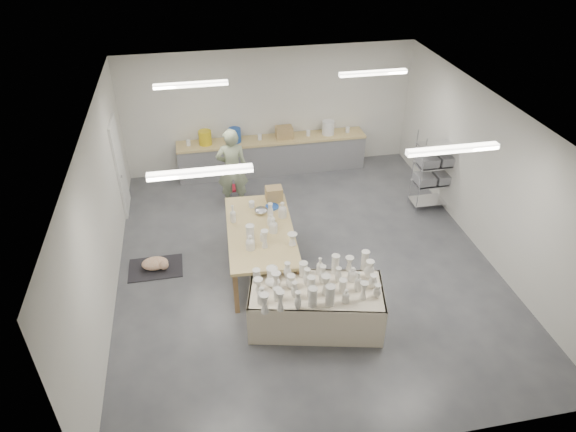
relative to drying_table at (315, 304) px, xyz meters
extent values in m
plane|color=#424449|center=(0.19, 1.66, -0.43)|extent=(8.00, 8.00, 0.00)
cube|color=white|center=(0.19, 1.66, 2.56)|extent=(7.00, 8.00, 0.02)
cube|color=silver|center=(0.19, 5.66, 1.07)|extent=(7.00, 0.02, 3.00)
cube|color=silver|center=(0.19, -2.34, 1.07)|extent=(7.00, 0.02, 3.00)
cube|color=silver|center=(-3.31, 1.66, 1.07)|extent=(0.02, 8.00, 3.00)
cube|color=silver|center=(3.69, 1.66, 1.07)|extent=(0.02, 8.00, 3.00)
cube|color=white|center=(-3.28, 4.26, 0.62)|extent=(0.05, 0.90, 2.10)
cube|color=white|center=(-1.61, 0.16, 2.51)|extent=(1.40, 0.12, 0.08)
cube|color=white|center=(1.99, 0.16, 2.51)|extent=(1.40, 0.12, 0.08)
cube|color=white|center=(-1.61, 3.66, 2.51)|extent=(1.40, 0.12, 0.08)
cube|color=white|center=(1.99, 3.66, 2.51)|extent=(1.40, 0.12, 0.08)
cube|color=tan|center=(0.19, 5.34, 0.44)|extent=(4.60, 0.60, 0.06)
cube|color=slate|center=(0.19, 5.34, -0.01)|extent=(4.60, 0.55, 0.84)
cylinder|color=gold|center=(-1.41, 5.34, 0.64)|extent=(0.30, 0.30, 0.34)
cylinder|color=#1F4AA7|center=(-0.71, 5.34, 0.64)|extent=(0.30, 0.30, 0.34)
cylinder|color=white|center=(1.59, 5.34, 0.64)|extent=(0.30, 0.30, 0.34)
cube|color=tan|center=(0.49, 5.34, 0.61)|extent=(0.40, 0.30, 0.28)
cylinder|color=white|center=(-1.81, 5.34, 0.54)|extent=(0.10, 0.10, 0.14)
cylinder|color=white|center=(-0.11, 5.34, 0.54)|extent=(0.10, 0.10, 0.14)
cylinder|color=white|center=(1.09, 5.34, 0.54)|extent=(0.10, 0.10, 0.14)
cylinder|color=white|center=(2.09, 5.34, 0.54)|extent=(0.10, 0.10, 0.14)
cylinder|color=silver|center=(2.97, 2.84, 0.47)|extent=(0.02, 0.02, 1.80)
cylinder|color=silver|center=(3.81, 2.84, 0.47)|extent=(0.02, 0.02, 1.80)
cylinder|color=silver|center=(2.97, 3.28, 0.47)|extent=(0.02, 0.02, 1.80)
cylinder|color=silver|center=(3.81, 3.28, 0.47)|extent=(0.02, 0.02, 1.80)
cube|color=silver|center=(3.39, 3.06, -0.28)|extent=(0.88, 0.48, 0.02)
cube|color=silver|center=(3.39, 3.06, 0.17)|extent=(0.88, 0.48, 0.02)
cube|color=silver|center=(3.39, 3.06, 0.62)|extent=(0.88, 0.48, 0.02)
cube|color=silver|center=(3.39, 3.06, 1.07)|extent=(0.88, 0.48, 0.02)
cube|color=slate|center=(3.17, 3.06, 0.29)|extent=(0.38, 0.42, 0.18)
cube|color=slate|center=(3.61, 3.06, 0.29)|extent=(0.38, 0.42, 0.18)
cube|color=slate|center=(3.17, 3.06, 0.74)|extent=(0.38, 0.42, 0.18)
cube|color=slate|center=(3.61, 3.06, 0.74)|extent=(0.38, 0.42, 0.18)
cube|color=olive|center=(0.00, 0.00, -0.10)|extent=(2.04, 1.26, 0.65)
cube|color=beige|center=(0.00, 0.00, 0.30)|extent=(2.31, 1.47, 0.03)
cube|color=beige|center=(0.00, -0.49, -0.05)|extent=(2.09, 0.51, 0.75)
cube|color=beige|center=(0.00, 0.49, -0.05)|extent=(2.09, 0.51, 0.75)
cube|color=tan|center=(-0.65, 1.60, 0.43)|extent=(1.31, 2.44, 0.06)
cube|color=olive|center=(-1.18, 0.49, -0.01)|extent=(0.08, 0.08, 0.83)
cube|color=olive|center=(-0.13, 0.49, -0.01)|extent=(0.08, 0.08, 0.83)
cube|color=olive|center=(-1.18, 2.72, -0.01)|extent=(0.08, 0.08, 0.83)
cube|color=olive|center=(-0.13, 2.72, -0.01)|extent=(0.08, 0.08, 0.83)
ellipsoid|color=silver|center=(-0.55, 2.15, 0.51)|extent=(0.26, 0.26, 0.12)
cylinder|color=#1F4AA7|center=(-0.32, 2.29, 0.48)|extent=(0.26, 0.26, 0.03)
cylinder|color=white|center=(-0.70, 2.39, 0.52)|extent=(0.11, 0.11, 0.12)
cube|color=tan|center=(-0.24, 2.55, 0.60)|extent=(0.32, 0.26, 0.28)
cube|color=black|center=(-2.63, 1.97, -0.42)|extent=(1.00, 0.70, 0.02)
ellipsoid|color=white|center=(-2.63, 1.97, -0.30)|extent=(0.58, 0.49, 0.21)
sphere|color=white|center=(-2.46, 1.86, -0.29)|extent=(0.18, 0.18, 0.18)
imported|color=#9CAA83|center=(-0.92, 3.93, 0.50)|extent=(0.71, 0.49, 1.86)
cylinder|color=red|center=(-0.92, 4.20, -0.14)|extent=(0.40, 0.40, 0.04)
cylinder|color=silver|center=(-0.79, 4.16, -0.29)|extent=(0.02, 0.02, 0.28)
cylinder|color=silver|center=(-0.95, 4.33, -0.29)|extent=(0.02, 0.02, 0.28)
cylinder|color=silver|center=(-1.02, 4.11, -0.29)|extent=(0.02, 0.02, 0.28)
camera|label=1|loc=(-1.61, -5.93, 5.78)|focal=32.00mm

